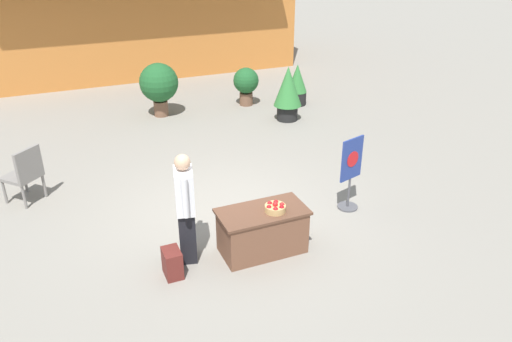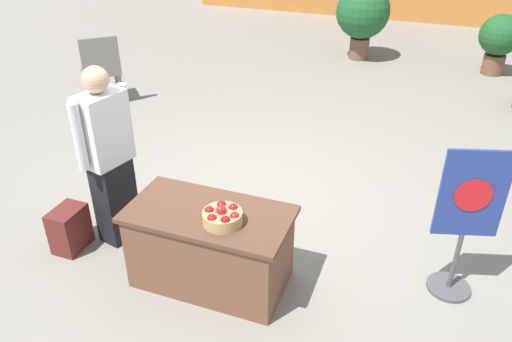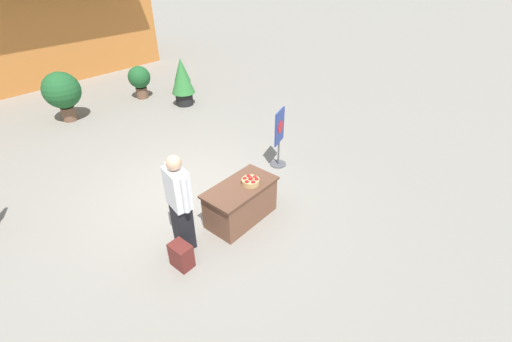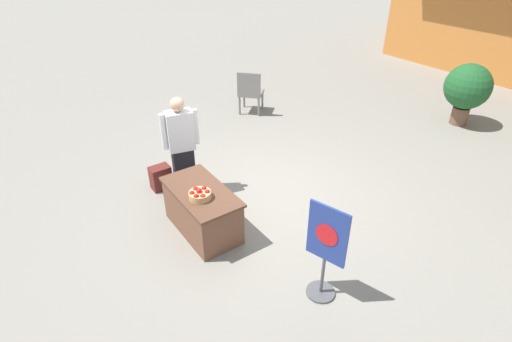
{
  "view_description": "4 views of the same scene",
  "coord_description": "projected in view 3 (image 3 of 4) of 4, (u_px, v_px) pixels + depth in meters",
  "views": [
    {
      "loc": [
        -2.5,
        -7.04,
        4.49
      ],
      "look_at": [
        0.37,
        -0.33,
        0.92
      ],
      "focal_mm": 35.0,
      "sensor_mm": 36.0,
      "label": 1
    },
    {
      "loc": [
        1.61,
        -4.14,
        3.0
      ],
      "look_at": [
        0.19,
        -0.37,
        0.65
      ],
      "focal_mm": 35.0,
      "sensor_mm": 36.0,
      "label": 2
    },
    {
      "loc": [
        -3.41,
        -4.52,
        4.12
      ],
      "look_at": [
        0.46,
        -1.26,
        0.87
      ],
      "focal_mm": 24.0,
      "sensor_mm": 36.0,
      "label": 3
    },
    {
      "loc": [
        4.39,
        -3.25,
        3.91
      ],
      "look_at": [
        0.54,
        -0.55,
        1.02
      ],
      "focal_mm": 28.0,
      "sensor_mm": 36.0,
      "label": 4
    }
  ],
  "objects": [
    {
      "name": "person_visitor",
      "position": [
        180.0,
        203.0,
        5.24
      ],
      "size": [
        0.35,
        0.6,
        1.71
      ],
      "rotation": [
        0.0,
        0.0,
        -0.23
      ],
      "color": "black",
      "rests_on": "ground_plane"
    },
    {
      "name": "potted_plant_near_left",
      "position": [
        140.0,
        79.0,
        11.08
      ],
      "size": [
        0.7,
        0.7,
        1.05
      ],
      "color": "brown",
      "rests_on": "ground_plane"
    },
    {
      "name": "apple_basket",
      "position": [
        251.0,
        181.0,
        5.92
      ],
      "size": [
        0.31,
        0.31,
        0.16
      ],
      "color": "tan",
      "rests_on": "display_table"
    },
    {
      "name": "backpack",
      "position": [
        181.0,
        255.0,
        5.22
      ],
      "size": [
        0.24,
        0.34,
        0.42
      ],
      "color": "maroon",
      "rests_on": "ground_plane"
    },
    {
      "name": "potted_plant_far_right",
      "position": [
        182.0,
        81.0,
        10.51
      ],
      "size": [
        0.71,
        0.71,
        1.4
      ],
      "color": "black",
      "rests_on": "ground_plane"
    },
    {
      "name": "display_table",
      "position": [
        241.0,
        202.0,
        6.09
      ],
      "size": [
        1.34,
        0.7,
        0.71
      ],
      "color": "brown",
      "rests_on": "ground_plane"
    },
    {
      "name": "poster_board",
      "position": [
        279.0,
        137.0,
        7.47
      ],
      "size": [
        0.49,
        0.36,
        1.33
      ],
      "rotation": [
        0.0,
        0.0,
        -1.28
      ],
      "color": "#4C4C51",
      "rests_on": "ground_plane"
    },
    {
      "name": "ground_plane",
      "position": [
        193.0,
        195.0,
        6.87
      ],
      "size": [
        120.0,
        120.0,
        0.0
      ],
      "primitive_type": "plane",
      "color": "gray"
    },
    {
      "name": "potted_plant_near_right",
      "position": [
        62.0,
        91.0,
        9.44
      ],
      "size": [
        1.0,
        1.0,
        1.4
      ],
      "color": "brown",
      "rests_on": "ground_plane"
    },
    {
      "name": "potted_plant_far_left",
      "position": [
        182.0,
        75.0,
        11.68
      ],
      "size": [
        0.55,
        0.55,
        1.14
      ],
      "color": "black",
      "rests_on": "ground_plane"
    }
  ]
}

